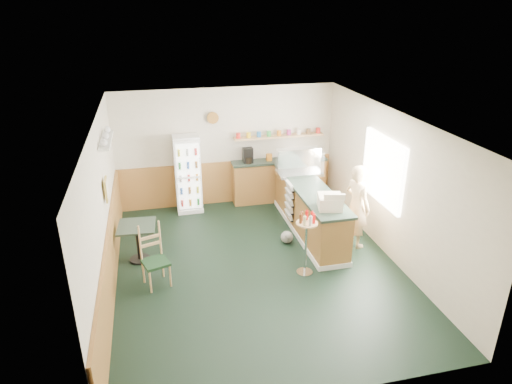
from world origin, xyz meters
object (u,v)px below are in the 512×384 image
object	(u,v)px
cash_register	(330,202)
condiment_stand	(306,235)
display_case	(300,163)
cafe_chair	(155,253)
drinks_fridge	(188,174)
shopkeeper	(357,206)
cafe_table	(138,236)

from	to	relation	value
cash_register	condiment_stand	distance (m)	0.80
display_case	condiment_stand	distance (m)	2.29
display_case	condiment_stand	xyz separation A→B (m)	(-0.57, -2.16, -0.52)
display_case	cafe_chair	bearing A→B (deg)	-149.28
drinks_fridge	cash_register	bearing A→B (deg)	-49.68
shopkeeper	condiment_stand	size ratio (longest dim) A/B	1.43
drinks_fridge	display_case	bearing A→B (deg)	-22.63
drinks_fridge	cash_register	distance (m)	3.54
cash_register	shopkeeper	size ratio (longest dim) A/B	0.26
shopkeeper	condiment_stand	xyz separation A→B (m)	(-1.27, -0.75, -0.06)
condiment_stand	cash_register	bearing A→B (deg)	36.44
condiment_stand	drinks_fridge	bearing A→B (deg)	118.85
cafe_table	shopkeeper	bearing A→B (deg)	-4.80
cash_register	cafe_chair	world-z (taller)	cash_register
display_case	cash_register	size ratio (longest dim) A/B	2.17
display_case	condiment_stand	bearing A→B (deg)	-104.77
cash_register	condiment_stand	bearing A→B (deg)	-129.89
display_case	cafe_table	distance (m)	3.64
cafe_chair	display_case	bearing A→B (deg)	12.46
shopkeeper	condiment_stand	world-z (taller)	shopkeeper
drinks_fridge	display_case	distance (m)	2.51
cash_register	condiment_stand	size ratio (longest dim) A/B	0.38
drinks_fridge	shopkeeper	xyz separation A→B (m)	(2.98, -2.36, -0.04)
display_case	cafe_chair	xyz separation A→B (m)	(-3.11, -1.85, -0.71)
condiment_stand	cafe_table	size ratio (longest dim) A/B	1.60
cash_register	shopkeeper	distance (m)	0.83
cafe_table	cafe_chair	size ratio (longest dim) A/B	0.67
drinks_fridge	shopkeeper	distance (m)	3.81
drinks_fridge	display_case	xyz separation A→B (m)	(2.28, -0.95, 0.41)
cash_register	shopkeeper	bearing A→B (deg)	38.92
cash_register	cafe_chair	size ratio (longest dim) A/B	0.40
drinks_fridge	condiment_stand	distance (m)	3.56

